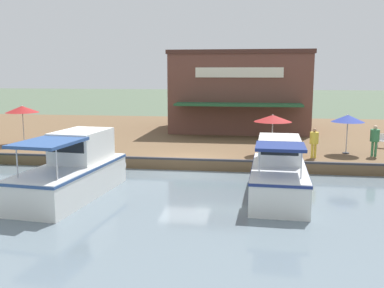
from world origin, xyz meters
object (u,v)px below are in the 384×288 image
at_px(person_mid_patio, 314,140).
at_px(patio_umbrella_mid_patio_left, 273,118).
at_px(patio_umbrella_far_corner, 348,119).
at_px(cafe_chair_mid_patio, 102,140).
at_px(tree_downstream_bank, 226,70).
at_px(motorboat_fourth_along, 79,170).
at_px(person_near_entrance, 375,137).
at_px(cafe_chair_facing_river, 295,144).
at_px(waterfront_restaurant, 240,91).
at_px(patio_umbrella_back_row, 22,109).
at_px(motorboat_mid_row, 278,172).
at_px(cafe_chair_far_corner_seat, 382,140).

bearing_deg(person_mid_patio, patio_umbrella_mid_patio_left, -108.93).
xyz_separation_m(patio_umbrella_far_corner, patio_umbrella_mid_patio_left, (0.85, -4.13, 0.03)).
relative_size(cafe_chair_mid_patio, tree_downstream_bank, 0.13).
bearing_deg(motorboat_fourth_along, person_near_entrance, 117.38).
distance_m(patio_umbrella_mid_patio_left, cafe_chair_mid_patio, 10.17).
xyz_separation_m(cafe_chair_facing_river, person_near_entrance, (0.52, 4.09, 0.59)).
distance_m(waterfront_restaurant, cafe_chair_mid_patio, 13.23).
distance_m(patio_umbrella_back_row, person_near_entrance, 20.98).
xyz_separation_m(waterfront_restaurant, patio_umbrella_mid_patio_left, (10.92, 2.11, -1.05)).
distance_m(cafe_chair_mid_patio, cafe_chair_facing_river, 11.37).
height_order(person_mid_patio, tree_downstream_bank, tree_downstream_bank).
bearing_deg(patio_umbrella_back_row, person_near_entrance, 86.35).
distance_m(waterfront_restaurant, person_near_entrance, 13.28).
distance_m(waterfront_restaurant, motorboat_mid_row, 17.08).
bearing_deg(cafe_chair_far_corner_seat, person_mid_patio, -49.53).
bearing_deg(cafe_chair_mid_patio, person_near_entrance, 88.20).
bearing_deg(tree_downstream_bank, person_near_entrance, 31.27).
height_order(patio_umbrella_mid_patio_left, motorboat_fourth_along, patio_umbrella_mid_patio_left).
relative_size(waterfront_restaurant, patio_umbrella_mid_patio_left, 4.68).
bearing_deg(cafe_chair_facing_river, cafe_chair_far_corner_seat, 114.52).
xyz_separation_m(patio_umbrella_mid_patio_left, cafe_chair_mid_patio, (-0.65, -10.04, -1.53)).
xyz_separation_m(cafe_chair_mid_patio, cafe_chair_far_corner_seat, (-2.45, 16.67, 0.00)).
distance_m(cafe_chair_facing_river, tree_downstream_bank, 15.60).
xyz_separation_m(patio_umbrella_far_corner, cafe_chair_mid_patio, (0.20, -14.16, -1.49)).
bearing_deg(waterfront_restaurant, patio_umbrella_mid_patio_left, 10.93).
bearing_deg(patio_umbrella_far_corner, cafe_chair_mid_patio, -89.19).
distance_m(waterfront_restaurant, motorboat_fourth_along, 19.07).
bearing_deg(patio_umbrella_far_corner, person_mid_patio, -51.40).
height_order(waterfront_restaurant, tree_downstream_bank, tree_downstream_bank).
distance_m(patio_umbrella_far_corner, cafe_chair_far_corner_seat, 3.69).
bearing_deg(cafe_chair_mid_patio, patio_umbrella_back_row, -98.83).
bearing_deg(motorboat_mid_row, patio_umbrella_back_row, -115.22).
bearing_deg(cafe_chair_mid_patio, patio_umbrella_far_corner, 90.81).
height_order(patio_umbrella_back_row, motorboat_fourth_along, patio_umbrella_back_row).
bearing_deg(patio_umbrella_mid_patio_left, person_mid_patio, 71.07).
relative_size(cafe_chair_facing_river, person_near_entrance, 0.50).
bearing_deg(patio_umbrella_back_row, patio_umbrella_far_corner, 88.11).
relative_size(waterfront_restaurant, patio_umbrella_far_corner, 4.72).
relative_size(cafe_chair_mid_patio, cafe_chair_far_corner_seat, 1.00).
bearing_deg(cafe_chair_facing_river, tree_downstream_bank, -161.13).
bearing_deg(patio_umbrella_back_row, patio_umbrella_mid_patio_left, 84.48).
bearing_deg(cafe_chair_mid_patio, cafe_chair_far_corner_seat, 98.37).
distance_m(cafe_chair_far_corner_seat, motorboat_fourth_along, 17.98).
distance_m(cafe_chair_far_corner_seat, person_mid_patio, 5.93).
bearing_deg(person_mid_patio, patio_umbrella_back_row, -97.21).
height_order(patio_umbrella_mid_patio_left, person_mid_patio, patio_umbrella_mid_patio_left).
distance_m(person_near_entrance, tree_downstream_bank, 17.61).
xyz_separation_m(motorboat_fourth_along, tree_downstream_bank, (-21.82, 4.76, 4.31)).
bearing_deg(patio_umbrella_mid_patio_left, motorboat_fourth_along, -50.05).
xyz_separation_m(patio_umbrella_mid_patio_left, person_near_entrance, (-0.16, 5.42, -0.94)).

